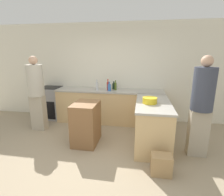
# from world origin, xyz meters

# --- Properties ---
(ground_plane) EXTENTS (14.00, 14.00, 0.00)m
(ground_plane) POSITION_xyz_m (0.00, 0.00, 0.00)
(ground_plane) COLOR tan
(wall_back) EXTENTS (8.00, 0.06, 2.70)m
(wall_back) POSITION_xyz_m (0.00, 2.31, 1.35)
(wall_back) COLOR silver
(wall_back) RESTS_ON ground_plane
(counter_back) EXTENTS (2.90, 0.67, 0.92)m
(counter_back) POSITION_xyz_m (0.00, 1.96, 0.46)
(counter_back) COLOR #D6B27A
(counter_back) RESTS_ON ground_plane
(counter_peninsula) EXTENTS (0.69, 1.52, 0.92)m
(counter_peninsula) POSITION_xyz_m (1.10, 0.89, 0.46)
(counter_peninsula) COLOR #D6B27A
(counter_peninsula) RESTS_ON ground_plane
(range_oven) EXTENTS (0.60, 0.60, 0.93)m
(range_oven) POSITION_xyz_m (-1.76, 1.98, 0.46)
(range_oven) COLOR #99999E
(range_oven) RESTS_ON ground_plane
(island_table) EXTENTS (0.49, 0.67, 0.88)m
(island_table) POSITION_xyz_m (-0.27, 0.68, 0.44)
(island_table) COLOR brown
(island_table) RESTS_ON ground_plane
(mixing_bowl) EXTENTS (0.28, 0.28, 0.12)m
(mixing_bowl) POSITION_xyz_m (1.03, 0.78, 0.98)
(mixing_bowl) COLOR yellow
(mixing_bowl) RESTS_ON counter_peninsula
(olive_oil_bottle) EXTENTS (0.06, 0.06, 0.26)m
(olive_oil_bottle) POSITION_xyz_m (0.16, 1.96, 1.02)
(olive_oil_bottle) COLOR #475B1E
(olive_oil_bottle) RESTS_ON counter_back
(vinegar_bottle_clear) EXTENTS (0.07, 0.07, 0.29)m
(vinegar_bottle_clear) POSITION_xyz_m (-0.32, 1.84, 1.03)
(vinegar_bottle_clear) COLOR silver
(vinegar_bottle_clear) RESTS_ON counter_back
(hot_sauce_bottle) EXTENTS (0.06, 0.06, 0.30)m
(hot_sauce_bottle) POSITION_xyz_m (-0.03, 1.90, 1.04)
(hot_sauce_bottle) COLOR red
(hot_sauce_bottle) RESTS_ON counter_back
(water_bottle_blue) EXTENTS (0.09, 0.09, 0.24)m
(water_bottle_blue) POSITION_xyz_m (0.02, 1.82, 1.01)
(water_bottle_blue) COLOR #386BB7
(water_bottle_blue) RESTS_ON counter_back
(wine_bottle_dark) EXTENTS (0.09, 0.09, 0.21)m
(wine_bottle_dark) POSITION_xyz_m (0.10, 2.09, 1.00)
(wine_bottle_dark) COLOR black
(wine_bottle_dark) RESTS_ON counter_back
(person_by_range) EXTENTS (0.38, 0.38, 1.82)m
(person_by_range) POSITION_xyz_m (-1.66, 1.16, 0.98)
(person_by_range) COLOR #ADA38E
(person_by_range) RESTS_ON ground_plane
(person_at_peninsula) EXTENTS (0.38, 0.38, 1.85)m
(person_at_peninsula) POSITION_xyz_m (1.92, 0.59, 1.00)
(person_at_peninsula) COLOR #ADA38E
(person_at_peninsula) RESTS_ON ground_plane
(paper_bag) EXTENTS (0.32, 0.23, 0.33)m
(paper_bag) POSITION_xyz_m (1.21, -0.11, 0.17)
(paper_bag) COLOR #A88456
(paper_bag) RESTS_ON ground_plane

